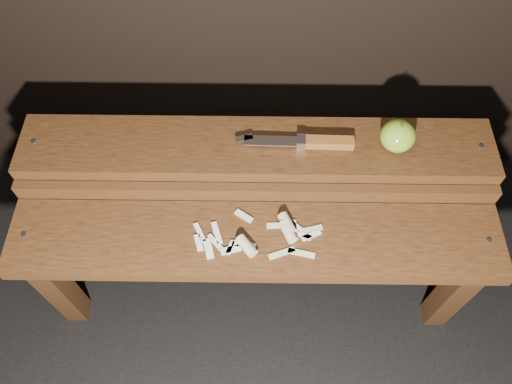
{
  "coord_description": "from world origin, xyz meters",
  "views": [
    {
      "loc": [
        0.01,
        -0.59,
        1.5
      ],
      "look_at": [
        0.0,
        0.06,
        0.45
      ],
      "focal_mm": 35.0,
      "sensor_mm": 36.0,
      "label": 1
    }
  ],
  "objects_px": {
    "bench_front_tier": "(255,253)",
    "bench_rear_tier": "(257,165)",
    "knife": "(314,142)",
    "apple": "(398,136)"
  },
  "relations": [
    {
      "from": "bench_front_tier",
      "to": "bench_rear_tier",
      "type": "bearing_deg",
      "value": 90.0
    },
    {
      "from": "apple",
      "to": "bench_rear_tier",
      "type": "bearing_deg",
      "value": -179.28
    },
    {
      "from": "bench_front_tier",
      "to": "knife",
      "type": "relative_size",
      "value": 4.06
    },
    {
      "from": "bench_front_tier",
      "to": "bench_rear_tier",
      "type": "distance_m",
      "value": 0.23
    },
    {
      "from": "bench_rear_tier",
      "to": "knife",
      "type": "xyz_separation_m",
      "value": [
        0.14,
        0.0,
        0.1
      ]
    },
    {
      "from": "bench_front_tier",
      "to": "knife",
      "type": "xyz_separation_m",
      "value": [
        0.14,
        0.23,
        0.16
      ]
    },
    {
      "from": "bench_front_tier",
      "to": "bench_rear_tier",
      "type": "xyz_separation_m",
      "value": [
        0.0,
        0.23,
        0.06
      ]
    },
    {
      "from": "apple",
      "to": "knife",
      "type": "bearing_deg",
      "value": -179.79
    },
    {
      "from": "bench_rear_tier",
      "to": "apple",
      "type": "relative_size",
      "value": 13.41
    },
    {
      "from": "apple",
      "to": "knife",
      "type": "height_order",
      "value": "apple"
    }
  ]
}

